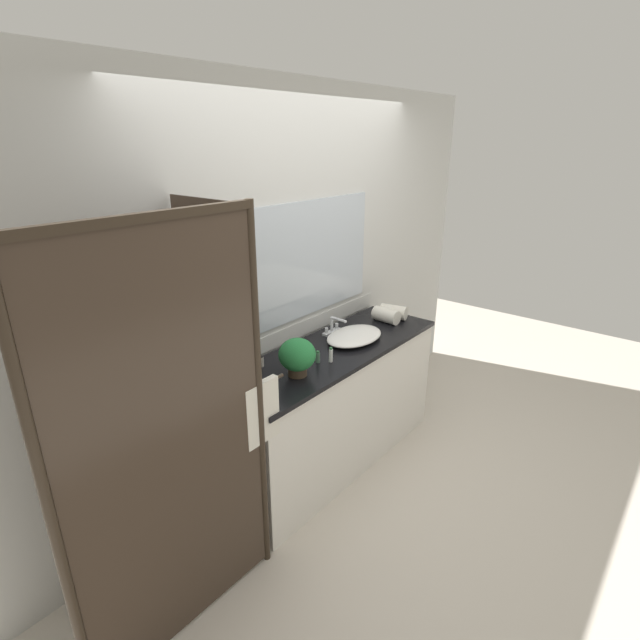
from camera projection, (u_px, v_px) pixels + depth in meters
ground_plane at (333, 459)px, 3.61m from camera, size 8.00×8.00×0.00m
wall_back_with_mirror at (296, 282)px, 3.35m from camera, size 4.40×0.06×2.60m
vanity_cabinet at (332, 406)px, 3.45m from camera, size 1.80×0.58×0.90m
shower_enclosure at (195, 422)px, 2.22m from camera, size 1.20×0.59×2.00m
sink_basin at (354, 336)px, 3.42m from camera, size 0.47×0.32×0.06m
faucet at (333, 328)px, 3.53m from camera, size 0.17×0.15×0.13m
potted_plant at (297, 356)px, 2.88m from camera, size 0.22×0.22×0.23m
amenity_bottle_lotion at (331, 355)px, 3.08m from camera, size 0.02×0.02×0.10m
amenity_bottle_conditioner at (262, 361)px, 3.02m from camera, size 0.03×0.03×0.07m
amenity_bottle_body_wash at (318, 357)px, 3.07m from camera, size 0.03×0.03×0.08m
rolled_towel_near_edge at (394, 312)px, 3.82m from camera, size 0.15×0.22×0.11m
rolled_towel_middle at (386, 315)px, 3.74m from camera, size 0.12×0.21×0.11m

